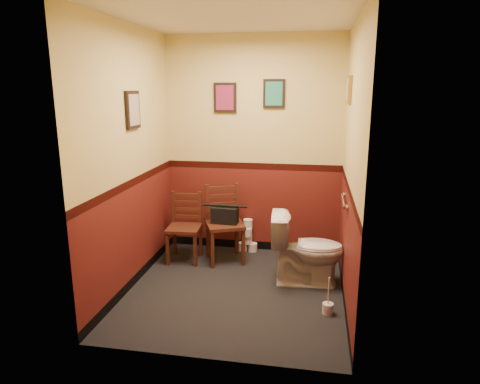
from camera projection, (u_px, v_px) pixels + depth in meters
name	position (u px, v px, depth m)	size (l,w,h in m)	color
floor	(236.00, 290.00, 4.50)	(2.20, 2.40, 0.00)	black
ceiling	(235.00, 16.00, 3.86)	(2.20, 2.40, 0.00)	silver
wall_back	(253.00, 147.00, 5.33)	(2.20, 2.70, 0.00)	#5A1915
wall_front	(205.00, 192.00, 3.03)	(2.20, 2.70, 0.00)	#5A1915
wall_left	(130.00, 160.00, 4.36)	(2.40, 2.70, 0.00)	#5A1915
wall_right	(351.00, 167.00, 3.99)	(2.40, 2.70, 0.00)	#5A1915
grab_bar	(344.00, 201.00, 4.33)	(0.05, 0.56, 0.06)	silver
framed_print_back_a	(225.00, 98.00, 5.22)	(0.28, 0.04, 0.36)	black
framed_print_back_b	(274.00, 94.00, 5.11)	(0.26, 0.04, 0.34)	black
framed_print_left	(133.00, 110.00, 4.34)	(0.04, 0.30, 0.38)	black
framed_print_right	(349.00, 90.00, 4.40)	(0.04, 0.34, 0.28)	olive
toilet	(307.00, 250.00, 4.57)	(0.44, 0.78, 0.77)	white
toilet_brush	(328.00, 308.00, 4.01)	(0.10, 0.10, 0.37)	silver
chair_left	(185.00, 227.00, 5.21)	(0.41, 0.41, 0.83)	#4C2417
chair_right	(224.00, 223.00, 5.19)	(0.56, 0.56, 0.92)	#4C2417
handbag	(225.00, 215.00, 5.13)	(0.32, 0.17, 0.23)	black
tp_stack	(248.00, 238.00, 5.52)	(0.25, 0.15, 0.43)	silver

